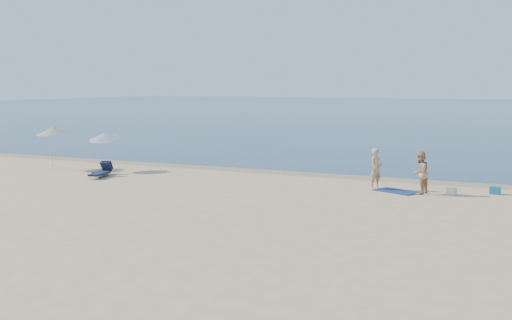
# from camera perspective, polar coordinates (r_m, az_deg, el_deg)

# --- Properties ---
(ground) EXTENTS (160.00, 160.00, 0.00)m
(ground) POSITION_cam_1_polar(r_m,az_deg,el_deg) (14.89, -20.67, -10.87)
(ground) COLOR tan
(ground) RESTS_ON ground
(sea) EXTENTS (240.00, 160.00, 0.01)m
(sea) POSITION_cam_1_polar(r_m,az_deg,el_deg) (110.36, 19.92, 4.13)
(sea) COLOR #0D264E
(sea) RESTS_ON ground
(wet_sand_strip) EXTENTS (240.00, 1.60, 0.00)m
(wet_sand_strip) POSITION_cam_1_polar(r_m,az_deg,el_deg) (31.27, 5.72, -1.32)
(wet_sand_strip) COLOR #847254
(wet_sand_strip) RESTS_ON ground
(person_left) EXTENTS (0.64, 0.74, 1.72)m
(person_left) POSITION_cam_1_polar(r_m,az_deg,el_deg) (27.25, 10.62, -0.78)
(person_left) COLOR tan
(person_left) RESTS_ON ground
(person_right) EXTENTS (0.82, 0.96, 1.71)m
(person_right) POSITION_cam_1_polar(r_m,az_deg,el_deg) (26.48, 14.38, -1.11)
(person_right) COLOR tan
(person_right) RESTS_ON ground
(beach_towel) EXTENTS (2.06, 1.66, 0.03)m
(beach_towel) POSITION_cam_1_polar(r_m,az_deg,el_deg) (26.93, 12.40, -2.73)
(beach_towel) COLOR #102051
(beach_towel) RESTS_ON ground
(white_bag) EXTENTS (0.39, 0.35, 0.29)m
(white_bag) POSITION_cam_1_polar(r_m,az_deg,el_deg) (26.68, 17.00, -2.69)
(white_bag) COLOR silver
(white_bag) RESTS_ON ground
(blue_cooler) EXTENTS (0.46, 0.34, 0.31)m
(blue_cooler) POSITION_cam_1_polar(r_m,az_deg,el_deg) (27.44, 20.50, -2.54)
(blue_cooler) COLOR #1C639D
(blue_cooler) RESTS_ON ground
(umbrella_near) EXTENTS (1.69, 1.71, 2.10)m
(umbrella_near) POSITION_cam_1_polar(r_m,az_deg,el_deg) (33.32, -13.31, 2.08)
(umbrella_near) COLOR silver
(umbrella_near) RESTS_ON ground
(umbrella_far) EXTENTS (2.15, 2.17, 2.33)m
(umbrella_far) POSITION_cam_1_polar(r_m,az_deg,el_deg) (34.74, -17.58, 2.55)
(umbrella_far) COLOR silver
(umbrella_far) RESTS_ON ground
(lounger_left) EXTENTS (0.80, 1.60, 0.68)m
(lounger_left) POSITION_cam_1_polar(r_m,az_deg,el_deg) (31.10, -13.64, -1.07)
(lounger_left) COLOR #131C36
(lounger_left) RESTS_ON ground
(lounger_right) EXTENTS (0.88, 1.57, 0.66)m
(lounger_right) POSITION_cam_1_polar(r_m,az_deg,el_deg) (31.80, -13.44, -0.90)
(lounger_right) COLOR #141637
(lounger_right) RESTS_ON ground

